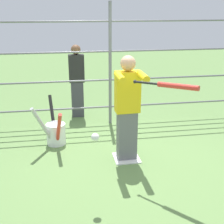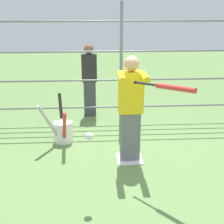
# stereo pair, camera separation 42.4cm
# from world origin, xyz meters

# --- Properties ---
(ground_plane) EXTENTS (24.00, 24.00, 0.00)m
(ground_plane) POSITION_xyz_m (0.00, 0.00, 0.00)
(ground_plane) COLOR #608447
(home_plate) EXTENTS (0.40, 0.40, 0.02)m
(home_plate) POSITION_xyz_m (0.00, 0.00, 0.01)
(home_plate) COLOR white
(home_plate) RESTS_ON ground
(fence_backstop) EXTENTS (5.57, 0.06, 2.40)m
(fence_backstop) POSITION_xyz_m (0.00, -1.60, 1.20)
(fence_backstop) COLOR slate
(fence_backstop) RESTS_ON ground
(batter) EXTENTS (0.42, 0.56, 1.65)m
(batter) POSITION_xyz_m (0.00, 0.02, 0.89)
(batter) COLOR slate
(batter) RESTS_ON ground
(baseball_bat_swinging) EXTENTS (0.64, 0.72, 0.11)m
(baseball_bat_swinging) POSITION_xyz_m (-0.36, 0.85, 1.40)
(baseball_bat_swinging) COLOR black
(softball_in_flight) EXTENTS (0.10, 0.10, 0.10)m
(softball_in_flight) POSITION_xyz_m (0.61, 1.05, 0.87)
(softball_in_flight) COLOR white
(bat_bucket) EXTENTS (0.56, 1.03, 0.81)m
(bat_bucket) POSITION_xyz_m (1.11, -0.74, 0.23)
(bat_bucket) COLOR white
(bat_bucket) RESTS_ON ground
(bystander_behind_fence) EXTENTS (0.32, 0.20, 1.56)m
(bystander_behind_fence) POSITION_xyz_m (0.63, -2.14, 0.81)
(bystander_behind_fence) COLOR #3F3F47
(bystander_behind_fence) RESTS_ON ground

